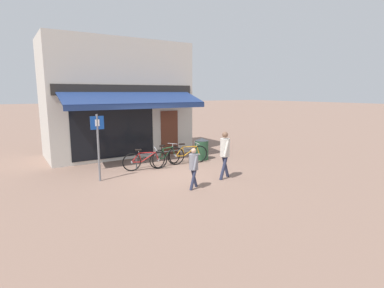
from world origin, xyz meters
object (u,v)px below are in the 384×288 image
Objects in this scene: bicycle_green at (167,156)px; litter_bin at (202,149)px; bicycle_orange at (188,154)px; pedestrian_adult at (225,150)px; bicycle_red at (145,161)px; pedestrian_child at (194,164)px; parking_sign at (98,140)px.

bicycle_green is 1.86m from litter_bin.
pedestrian_adult is (-0.05, -2.53, 0.61)m from bicycle_orange.
bicycle_red is 1.05× the size of bicycle_green.
litter_bin is at bearing 21.45° from bicycle_red.
litter_bin reaches higher than bicycle_red.
parking_sign is at bearing -54.00° from pedestrian_child.
bicycle_green is 0.99× the size of pedestrian_adult.
parking_sign is at bearing -169.59° from litter_bin.
pedestrian_child is at bearing -124.06° from bicycle_green.
pedestrian_adult is 1.69× the size of litter_bin.
pedestrian_child reaches higher than bicycle_red.
litter_bin is (0.95, 0.36, 0.09)m from bicycle_orange.
litter_bin is (2.89, 0.39, 0.11)m from bicycle_red.
pedestrian_adult is at bearing -109.14° from litter_bin.
bicycle_orange is 1.08× the size of pedestrian_adult.
bicycle_green is at bearing 178.46° from bicycle_orange.
bicycle_orange is at bearing -125.66° from pedestrian_child.
bicycle_orange is 1.02m from litter_bin.
bicycle_orange is (1.94, 0.03, 0.02)m from bicycle_red.
pedestrian_adult is 3.10m from litter_bin.
pedestrian_adult reaches higher than bicycle_orange.
parking_sign is (-2.91, -0.69, 0.99)m from bicycle_green.
bicycle_red is 0.76× the size of parking_sign.
bicycle_orange reaches higher than bicycle_red.
parking_sign reaches higher than bicycle_orange.
bicycle_green is 0.92× the size of bicycle_orange.
bicycle_green is at bearing -109.61° from pedestrian_child.
bicycle_red is at bearing 14.50° from parking_sign.
litter_bin is at bearing 10.41° from parking_sign.
bicycle_orange is 2.60m from pedestrian_adult.
bicycle_orange is at bearing 7.73° from parking_sign.
parking_sign reaches higher than pedestrian_adult.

